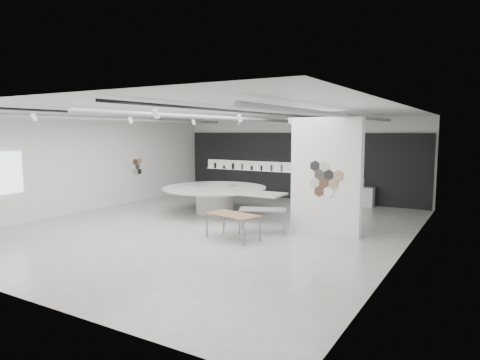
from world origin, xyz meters
The scene contains 7 objects.
room centered at (-0.09, 0.00, 2.07)m, with size 12.02×14.02×3.82m.
back_wall_display centered at (-0.08, 6.93, 1.54)m, with size 11.80×0.27×3.10m.
partition_column centered at (3.50, 1.00, 1.80)m, with size 2.20×0.38×3.60m.
display_island centered at (-1.29, 2.04, 0.67)m, with size 5.18×4.07×1.03m.
sample_table_wood centered at (1.39, -1.05, 0.69)m, with size 1.72×1.12×0.74m.
sample_table_stone centered at (1.76, 0.11, 0.69)m, with size 1.63×1.24×0.75m.
kitchen_counter centered at (2.95, 6.55, 0.42)m, with size 1.49×0.61×1.16m.
Camera 1 is at (7.88, -11.62, 3.17)m, focal length 32.00 mm.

